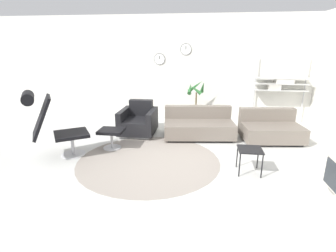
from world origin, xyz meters
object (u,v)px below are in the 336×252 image
at_px(ottoman, 111,134).
at_px(couch_low, 199,126).
at_px(armchair_red, 139,122).
at_px(lounge_chair, 50,120).
at_px(couch_second, 270,129).
at_px(potted_plant, 196,108).
at_px(side_table, 250,152).
at_px(shelf_unit, 280,84).

bearing_deg(ottoman, couch_low, 29.66).
distance_m(ottoman, armchair_red, 1.03).
distance_m(armchair_red, couch_low, 1.40).
height_order(lounge_chair, couch_second, lounge_chair).
height_order(lounge_chair, ottoman, lounge_chair).
bearing_deg(potted_plant, side_table, -70.45).
relative_size(couch_second, potted_plant, 1.15).
bearing_deg(shelf_unit, couch_second, -109.02).
bearing_deg(couch_low, potted_plant, -91.52).
bearing_deg(lounge_chair, ottoman, 90.00).
relative_size(lounge_chair, ottoman, 2.60).
xyz_separation_m(armchair_red, potted_plant, (1.30, 1.01, 0.14)).
height_order(potted_plant, shelf_unit, shelf_unit).
relative_size(potted_plant, shelf_unit, 0.66).
height_order(couch_second, potted_plant, potted_plant).
distance_m(side_table, potted_plant, 2.88).
xyz_separation_m(ottoman, couch_low, (1.72, 0.98, -0.06)).
relative_size(armchair_red, potted_plant, 0.75).
bearing_deg(lounge_chair, armchair_red, 108.72).
height_order(lounge_chair, armchair_red, lounge_chair).
height_order(ottoman, couch_second, couch_second).
bearing_deg(side_table, couch_second, 67.00).
distance_m(ottoman, potted_plant, 2.56).
xyz_separation_m(ottoman, armchair_red, (0.32, 0.98, -0.02)).
relative_size(couch_low, potted_plant, 1.41).
distance_m(ottoman, couch_low, 1.98).
relative_size(ottoman, couch_second, 0.36).
distance_m(lounge_chair, couch_low, 3.10).
relative_size(ottoman, armchair_red, 0.55).
xyz_separation_m(couch_second, potted_plant, (-1.67, 1.04, 0.18)).
bearing_deg(shelf_unit, potted_plant, -170.77).
height_order(ottoman, couch_low, couch_low).
height_order(lounge_chair, side_table, lounge_chair).
relative_size(armchair_red, couch_low, 0.53).
bearing_deg(lounge_chair, couch_low, 87.53).
relative_size(couch_low, shelf_unit, 0.93).
bearing_deg(couch_second, potted_plant, -39.25).
relative_size(ottoman, potted_plant, 0.42).
distance_m(lounge_chair, armchair_red, 2.05).
bearing_deg(couch_second, ottoman, 8.74).
bearing_deg(lounge_chair, side_table, 54.52).
bearing_deg(side_table, ottoman, 164.38).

